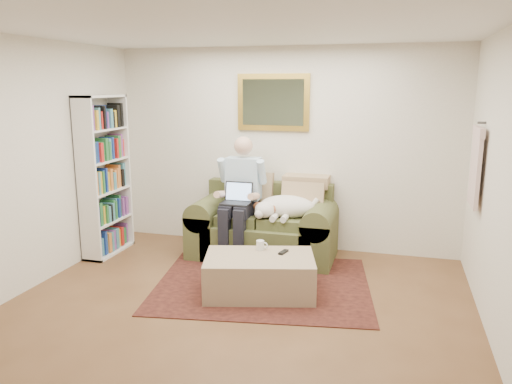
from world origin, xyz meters
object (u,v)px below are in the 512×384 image
at_px(seated_man, 239,199).
at_px(coffee_mug, 260,245).
at_px(laptop, 237,198).
at_px(ottoman, 259,275).
at_px(bookshelf, 104,176).
at_px(sofa, 264,232).
at_px(sleeping_dog, 287,206).

distance_m(seated_man, coffee_mug, 0.96).
relative_size(laptop, ottoman, 0.31).
height_order(coffee_mug, bookshelf, bookshelf).
distance_m(ottoman, bookshelf, 2.48).
xyz_separation_m(laptop, bookshelf, (-1.69, -0.18, 0.21)).
bearing_deg(ottoman, laptop, 120.04).
relative_size(sofa, ottoman, 1.61).
bearing_deg(sofa, coffee_mug, -77.08).
bearing_deg(seated_man, sofa, 31.45).
xyz_separation_m(seated_man, laptop, (0.00, -0.07, 0.04)).
bearing_deg(seated_man, ottoman, -61.72).
bearing_deg(coffee_mug, ottoman, -76.74).
relative_size(sofa, laptop, 5.15).
distance_m(laptop, sleeping_dog, 0.61).
height_order(seated_man, laptop, seated_man).
height_order(sofa, seated_man, seated_man).
xyz_separation_m(coffee_mug, bookshelf, (-2.17, 0.53, 0.55)).
distance_m(seated_man, ottoman, 1.25).
bearing_deg(ottoman, sofa, 102.98).
height_order(sofa, coffee_mug, sofa).
height_order(laptop, coffee_mug, laptop).
relative_size(coffee_mug, bookshelf, 0.05).
xyz_separation_m(laptop, coffee_mug, (0.48, -0.71, -0.33)).
bearing_deg(sleeping_dog, bookshelf, -171.86).
relative_size(sofa, bookshelf, 0.89).
bearing_deg(sleeping_dog, coffee_mug, -96.92).
distance_m(sofa, coffee_mug, 0.98).
relative_size(laptop, coffee_mug, 3.46).
xyz_separation_m(ottoman, coffee_mug, (-0.05, 0.21, 0.25)).
bearing_deg(laptop, sofa, 41.02).
bearing_deg(sofa, sleeping_dog, -15.74).
relative_size(seated_man, bookshelf, 0.75).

